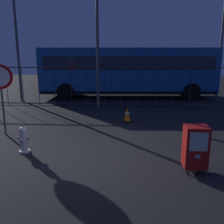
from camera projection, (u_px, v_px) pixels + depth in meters
ground_plane at (97, 158)px, 5.84m from camera, size 60.00×60.00×0.00m
fire_hydrant at (24, 139)px, 6.14m from camera, size 0.33×0.32×0.75m
newspaper_box_primary at (195, 147)px, 5.03m from camera, size 0.48×0.42×1.02m
stop_sign at (1, 85)px, 7.31m from camera, size 0.71×0.31×2.23m
traffic_cone at (127, 115)px, 9.23m from camera, size 0.36×0.36×0.53m
fence_barrier at (113, 86)px, 12.06m from camera, size 18.03×0.04×2.00m
bus_near at (128, 70)px, 14.78m from camera, size 10.63×3.25×3.00m
street_light_near_left at (15, 24)px, 12.77m from camera, size 0.32×0.32×7.32m
street_light_far_left at (224, 13)px, 12.95m from camera, size 0.32×0.32×8.44m
street_light_far_right at (97, 3)px, 10.65m from camera, size 0.32×0.32×8.50m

